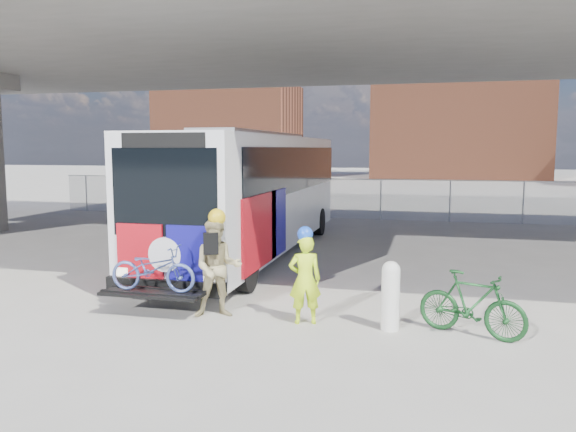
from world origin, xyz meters
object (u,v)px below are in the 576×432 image
(bus, at_px, (255,185))
(cyclist_tan, at_px, (218,266))
(cyclist_hivis, at_px, (305,277))
(bike_parked, at_px, (472,304))
(bollard, at_px, (391,293))

(bus, xyz_separation_m, cyclist_tan, (1.22, -6.33, -1.13))
(bus, bearing_deg, cyclist_tan, -79.11)
(cyclist_hivis, distance_m, bike_parked, 2.93)
(cyclist_hivis, relative_size, cyclist_tan, 0.87)
(cyclist_tan, xyz_separation_m, bike_parked, (4.61, 0.00, -0.42))
(bollard, bearing_deg, bus, 125.17)
(bus, height_order, cyclist_hivis, bus)
(cyclist_hivis, bearing_deg, bollard, 161.21)
(bike_parked, bearing_deg, bus, 64.69)
(bus, relative_size, cyclist_tan, 6.20)
(bus, distance_m, cyclist_tan, 6.54)
(bus, distance_m, cyclist_hivis, 7.07)
(cyclist_hivis, xyz_separation_m, bike_parked, (2.92, -0.00, -0.31))
(bollard, xyz_separation_m, cyclist_tan, (-3.24, -0.00, 0.32))
(cyclist_tan, relative_size, bike_parked, 1.12)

